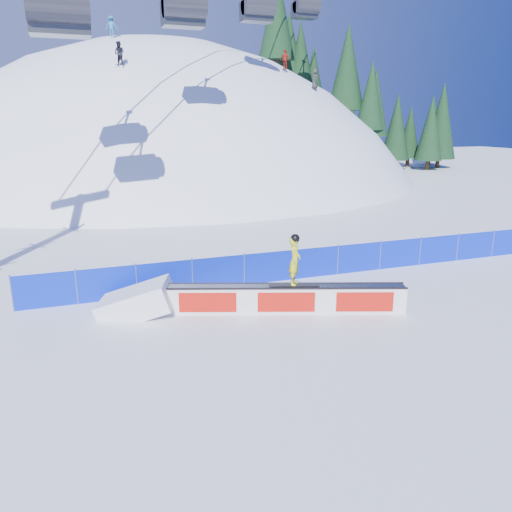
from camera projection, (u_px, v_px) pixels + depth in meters
name	position (u px, v px, depth m)	size (l,w,h in m)	color
ground	(378.00, 317.00, 15.93)	(160.00, 160.00, 0.00)	silver
snow_hill	(168.00, 331.00, 58.80)	(64.00, 64.00, 64.00)	white
treeline	(377.00, 97.00, 59.52)	(26.78, 10.32, 20.52)	#312013
safety_fence	(316.00, 262.00, 19.85)	(22.05, 0.05, 1.30)	#0720BE
rail_box	(286.00, 299.00, 16.23)	(7.52, 3.07, 0.93)	silver
snow_ramp	(137.00, 313.00, 16.31)	(2.30, 1.53, 0.86)	silver
snowboarder	(295.00, 260.00, 15.89)	(1.63, 0.81, 1.69)	black
distant_skiers	(195.00, 51.00, 41.43)	(17.41, 9.50, 6.03)	black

